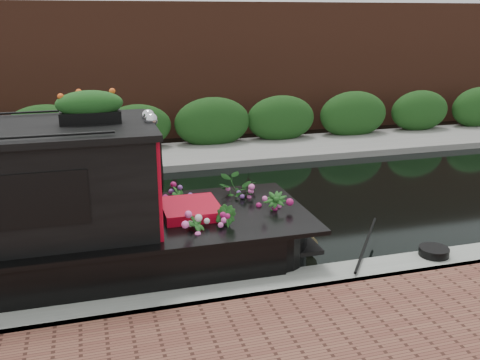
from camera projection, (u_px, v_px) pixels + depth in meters
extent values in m
plane|color=black|center=(159.00, 220.00, 9.86)|extent=(80.00, 80.00, 0.00)
cube|color=gray|center=(195.00, 310.00, 6.83)|extent=(40.00, 0.60, 0.50)
cube|color=gray|center=(136.00, 162.00, 13.71)|extent=(40.00, 2.40, 0.34)
cube|color=#1A4115|center=(132.00, 154.00, 14.53)|extent=(40.00, 1.10, 2.80)
cube|color=#562B1D|center=(126.00, 138.00, 16.46)|extent=(40.00, 1.00, 8.00)
cube|color=red|center=(152.00, 175.00, 7.48)|extent=(0.08, 1.81, 1.39)
cube|color=black|center=(44.00, 200.00, 6.24)|extent=(0.93, 0.04, 0.57)
cube|color=red|center=(191.00, 221.00, 7.84)|extent=(0.83, 0.94, 0.52)
sphere|color=silver|center=(151.00, 120.00, 7.11)|extent=(0.19, 0.19, 0.19)
sphere|color=silver|center=(148.00, 116.00, 7.37)|extent=(0.19, 0.19, 0.19)
cube|color=black|center=(91.00, 117.00, 7.02)|extent=(0.79, 0.29, 0.16)
ellipsoid|color=#E55719|center=(89.00, 102.00, 6.96)|extent=(0.86, 0.32, 0.25)
imported|color=#1E521C|center=(196.00, 236.00, 7.22)|extent=(0.36, 0.37, 0.59)
imported|color=#1E521C|center=(226.00, 229.00, 7.37)|extent=(0.39, 0.43, 0.64)
imported|color=#1E521C|center=(239.00, 196.00, 8.63)|extent=(0.63, 0.55, 0.69)
imported|color=#1E521C|center=(275.00, 213.00, 8.00)|extent=(0.49, 0.49, 0.63)
imported|color=#1E521C|center=(179.00, 205.00, 8.43)|extent=(0.35, 0.37, 0.58)
cylinder|color=olive|center=(303.00, 242.00, 8.49)|extent=(0.33, 0.39, 0.33)
cylinder|color=black|center=(434.00, 252.00, 7.80)|extent=(0.43, 0.43, 0.12)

